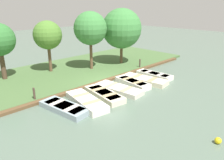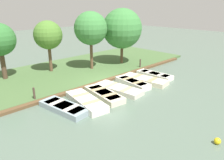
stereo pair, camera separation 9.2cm
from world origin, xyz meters
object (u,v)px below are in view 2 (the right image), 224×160
rowboat_6 (155,75)px  park_tree_center (91,29)px  rowboat_4 (132,83)px  rowboat_1 (86,101)px  mooring_post_far (140,64)px  mooring_post_near (34,94)px  rowboat_5 (145,80)px  park_tree_right (122,29)px  buoy (217,141)px  rowboat_3 (119,89)px  park_tree_left (48,35)px  rowboat_0 (64,107)px  rowboat_2 (104,94)px

rowboat_6 → park_tree_center: bearing=-155.5°
rowboat_4 → park_tree_center: (-5.06, 0.27, 3.54)m
rowboat_1 → mooring_post_far: size_ratio=3.65×
rowboat_4 → mooring_post_near: size_ratio=3.14×
rowboat_5 → park_tree_right: bearing=144.7°
rowboat_6 → buoy: (7.26, -5.63, -0.04)m
rowboat_3 → rowboat_6: size_ratio=1.16×
buoy → park_tree_right: bearing=151.3°
rowboat_5 → park_tree_left: (-7.09, -3.98, 3.09)m
mooring_post_far → park_tree_center: size_ratio=0.19×
rowboat_0 → rowboat_6: (0.09, 8.63, 0.01)m
rowboat_0 → rowboat_3: (0.19, 4.28, -0.00)m
buoy → park_tree_center: 13.20m
mooring_post_near → park_tree_center: bearing=112.0°
rowboat_0 → rowboat_1: (0.29, 1.35, 0.04)m
park_tree_left → park_tree_right: 6.82m
rowboat_5 → rowboat_1: bearing=-98.1°
rowboat_0 → rowboat_1: bearing=69.6°
rowboat_4 → mooring_post_far: mooring_post_far is taller
mooring_post_near → rowboat_5: bearing=72.0°
rowboat_0 → rowboat_4: size_ratio=1.08×
rowboat_4 → mooring_post_near: 6.91m
mooring_post_near → mooring_post_far: bearing=90.0°
rowboat_1 → rowboat_6: size_ratio=1.15×
rowboat_0 → rowboat_6: rowboat_6 is taller
rowboat_4 → park_tree_left: 8.05m
rowboat_2 → mooring_post_near: (-2.43, -3.56, 0.30)m
mooring_post_near → rowboat_4: bearing=70.3°
rowboat_6 → mooring_post_far: mooring_post_far is taller
rowboat_1 → mooring_post_far: mooring_post_far is taller
rowboat_0 → park_tree_right: bearing=106.9°
rowboat_5 → rowboat_6: 1.58m
park_tree_right → buoy: bearing=-28.7°
rowboat_2 → mooring_post_near: size_ratio=3.51×
park_tree_left → park_tree_right: (2.39, 6.38, 0.25)m
rowboat_2 → rowboat_3: 1.39m
rowboat_1 → rowboat_5: (-0.02, 5.71, -0.03)m
rowboat_4 → rowboat_0: bearing=-84.2°
buoy → rowboat_0: bearing=-157.8°
rowboat_1 → rowboat_6: bearing=101.0°
rowboat_1 → rowboat_2: rowboat_1 is taller
rowboat_1 → rowboat_6: 7.28m
rowboat_6 → mooring_post_far: size_ratio=3.17×
buoy → park_tree_left: bearing=179.7°
rowboat_0 → rowboat_3: rowboat_0 is taller
rowboat_5 → mooring_post_near: 8.13m
mooring_post_near → rowboat_2: bearing=55.7°
rowboat_3 → buoy: 7.27m
rowboat_0 → rowboat_5: rowboat_5 is taller
rowboat_0 → mooring_post_far: (-2.24, 9.61, 0.31)m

